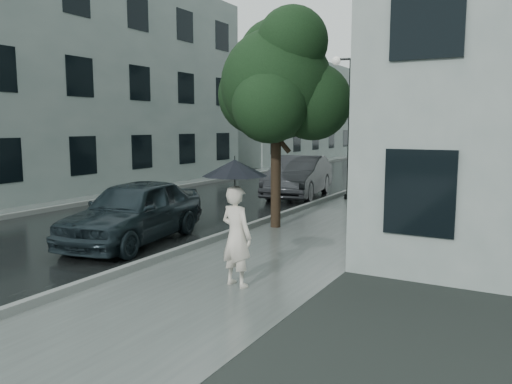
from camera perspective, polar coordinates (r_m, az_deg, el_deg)
The scene contains 14 objects.
ground at distance 9.28m, azimuth -4.86°, elevation -9.67°, with size 120.00×120.00×0.00m, color black.
sidewalk at distance 20.10m, azimuth 15.18°, elevation -0.54°, with size 3.50×60.00×0.01m, color slate.
kerb_near at distance 20.60m, azimuth 10.26°, elevation -0.00°, with size 0.15×60.00×0.15m, color slate.
asphalt_road at distance 21.97m, azimuth 1.59°, elevation 0.39°, with size 6.85×60.00×0.00m, color black.
kerb_far at distance 23.77m, azimuth -5.92°, elevation 1.08°, with size 0.15×60.00×0.15m, color slate.
sidewalk_far at distance 24.31m, azimuth -7.71°, elevation 1.03°, with size 1.70×60.00×0.01m, color #4C5451.
building_far_a at distance 24.30m, azimuth -22.06°, elevation 11.76°, with size 7.02×20.00×9.50m.
building_far_b at distance 41.80m, azimuth 2.41°, elevation 9.29°, with size 7.02×18.00×8.00m.
pedestrian at distance 8.55m, azimuth -2.25°, elevation -5.06°, with size 0.64×0.42×1.74m, color silver.
umbrella at distance 8.34m, azimuth -2.45°, elevation 2.77°, with size 1.37×1.37×1.30m.
street_tree at distance 13.55m, azimuth 2.55°, elevation 12.32°, with size 3.83×3.48×5.74m.
lamp_post at distance 18.97m, azimuth 10.22°, elevation 8.26°, with size 0.84×0.39×5.28m.
car_near at distance 12.14m, azimuth -13.78°, elevation -2.13°, with size 1.75×4.36×1.48m, color black.
car_far at distance 19.46m, azimuth 4.88°, elevation 1.80°, with size 1.68×4.80×1.58m, color #24262A.
Camera 1 is at (4.96, -7.35, 2.75)m, focal length 35.00 mm.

